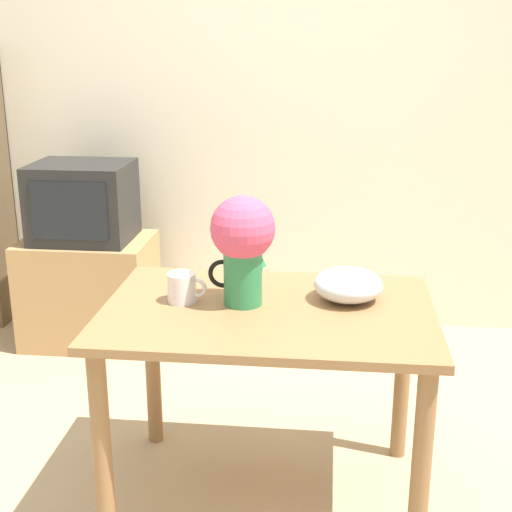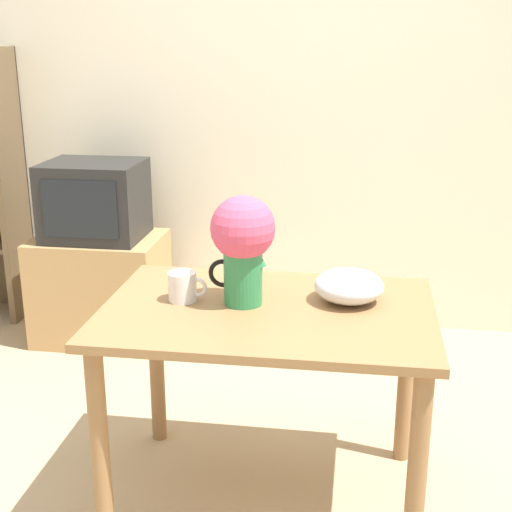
{
  "view_description": "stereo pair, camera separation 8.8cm",
  "coord_description": "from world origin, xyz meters",
  "px_view_note": "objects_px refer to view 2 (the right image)",
  "views": [
    {
      "loc": [
        0.34,
        -1.99,
        1.61
      ],
      "look_at": [
        0.1,
        0.24,
        0.9
      ],
      "focal_mm": 50.0,
      "sensor_mm": 36.0,
      "label": 1
    },
    {
      "loc": [
        0.43,
        -1.98,
        1.61
      ],
      "look_at": [
        0.1,
        0.24,
        0.9
      ],
      "focal_mm": 50.0,
      "sensor_mm": 36.0,
      "label": 2
    }
  ],
  "objects_px": {
    "coffee_mug": "(183,287)",
    "tv_set": "(95,200)",
    "white_bowl": "(349,286)",
    "flower_vase": "(243,240)"
  },
  "relations": [
    {
      "from": "flower_vase",
      "to": "white_bowl",
      "type": "relative_size",
      "value": 1.57
    },
    {
      "from": "coffee_mug",
      "to": "tv_set",
      "type": "relative_size",
      "value": 0.27
    },
    {
      "from": "coffee_mug",
      "to": "tv_set",
      "type": "distance_m",
      "value": 1.47
    },
    {
      "from": "coffee_mug",
      "to": "white_bowl",
      "type": "relative_size",
      "value": 0.57
    },
    {
      "from": "flower_vase",
      "to": "tv_set",
      "type": "height_order",
      "value": "flower_vase"
    },
    {
      "from": "coffee_mug",
      "to": "white_bowl",
      "type": "distance_m",
      "value": 0.56
    },
    {
      "from": "white_bowl",
      "to": "tv_set",
      "type": "bearing_deg",
      "value": 139.11
    },
    {
      "from": "flower_vase",
      "to": "white_bowl",
      "type": "xyz_separation_m",
      "value": [
        0.35,
        0.07,
        -0.17
      ]
    },
    {
      "from": "coffee_mug",
      "to": "tv_set",
      "type": "xyz_separation_m",
      "value": [
        -0.79,
        1.24,
        -0.01
      ]
    },
    {
      "from": "flower_vase",
      "to": "coffee_mug",
      "type": "xyz_separation_m",
      "value": [
        -0.21,
        -0.0,
        -0.17
      ]
    }
  ]
}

